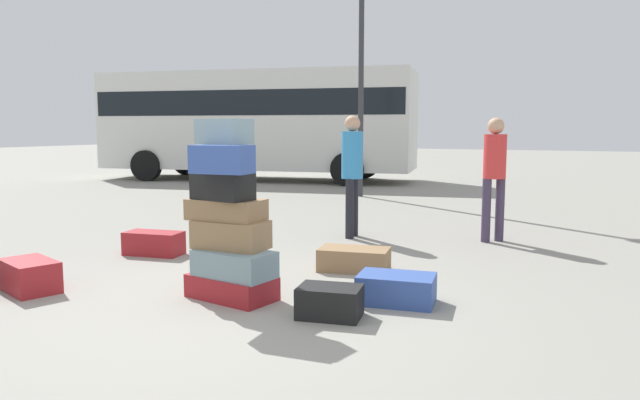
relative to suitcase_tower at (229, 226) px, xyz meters
name	(u,v)px	position (x,y,z in m)	size (l,w,h in m)	color
ground_plane	(224,311)	(0.17, -0.35, -0.66)	(80.00, 80.00, 0.00)	gray
suitcase_tower	(229,226)	(0.00, 0.00, 0.00)	(0.89, 0.61, 1.62)	maroon
suitcase_black_upright_blue	(330,302)	(1.06, -0.13, -0.53)	(0.51, 0.35, 0.26)	black
suitcase_navy_white_trunk	(396,289)	(1.43, 0.48, -0.53)	(0.66, 0.43, 0.26)	#334F99
suitcase_maroon_behind_tower	(154,243)	(-1.88, 1.19, -0.52)	(0.69, 0.34, 0.28)	maroon
suitcase_maroon_foreground_near	(30,276)	(-1.85, -0.61, -0.51)	(0.62, 0.38, 0.30)	maroon
suitcase_black_right_side	(224,238)	(-1.47, 2.09, -0.58)	(0.60, 0.28, 0.17)	black
suitcase_brown_foreground_far	(354,259)	(0.64, 1.46, -0.54)	(0.75, 0.42, 0.24)	olive
person_bearded_onlooker	(495,168)	(1.73, 3.81, 0.34)	(0.30, 0.30, 1.68)	#3F334C
person_tourist_with_camera	(352,165)	(-0.13, 3.31, 0.36)	(0.30, 0.34, 1.71)	black
parked_bus	(257,118)	(-6.23, 10.96, 1.17)	(9.53, 4.12, 3.15)	silver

